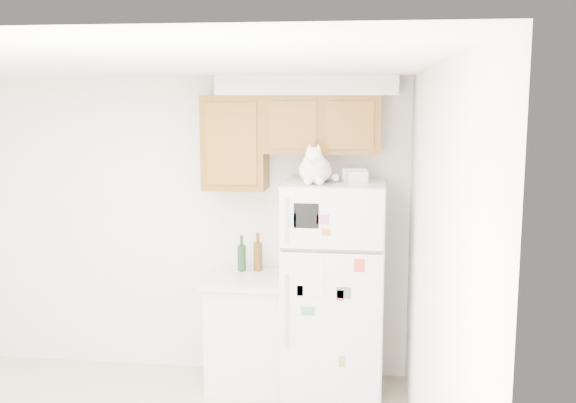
% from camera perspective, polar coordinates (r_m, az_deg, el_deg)
% --- Properties ---
extents(room_shell, '(3.84, 4.04, 2.52)m').
position_cam_1_polar(room_shell, '(4.04, -14.17, -0.91)').
color(room_shell, white).
rests_on(room_shell, ground_plane).
extents(refrigerator, '(0.76, 0.78, 1.70)m').
position_cam_1_polar(refrigerator, '(5.29, 3.87, -7.48)').
color(refrigerator, white).
rests_on(refrigerator, ground_plane).
extents(base_counter, '(0.64, 0.64, 0.92)m').
position_cam_1_polar(base_counter, '(5.56, -3.38, -10.86)').
color(base_counter, white).
rests_on(base_counter, ground_plane).
extents(cat, '(0.30, 0.44, 0.31)m').
position_cam_1_polar(cat, '(4.99, 2.32, 2.83)').
color(cat, white).
rests_on(cat, refrigerator).
extents(storage_box_back, '(0.19, 0.15, 0.10)m').
position_cam_1_polar(storage_box_back, '(5.18, 5.59, 2.30)').
color(storage_box_back, white).
rests_on(storage_box_back, refrigerator).
extents(storage_box_front, '(0.18, 0.15, 0.09)m').
position_cam_1_polar(storage_box_front, '(5.06, 5.81, 2.09)').
color(storage_box_front, white).
rests_on(storage_box_front, refrigerator).
extents(bottle_green, '(0.07, 0.07, 0.30)m').
position_cam_1_polar(bottle_green, '(5.55, -3.95, -4.39)').
color(bottle_green, '#19381E').
rests_on(bottle_green, base_counter).
extents(bottle_amber, '(0.07, 0.07, 0.32)m').
position_cam_1_polar(bottle_amber, '(5.54, -2.57, -4.27)').
color(bottle_amber, '#593814').
rests_on(bottle_amber, base_counter).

